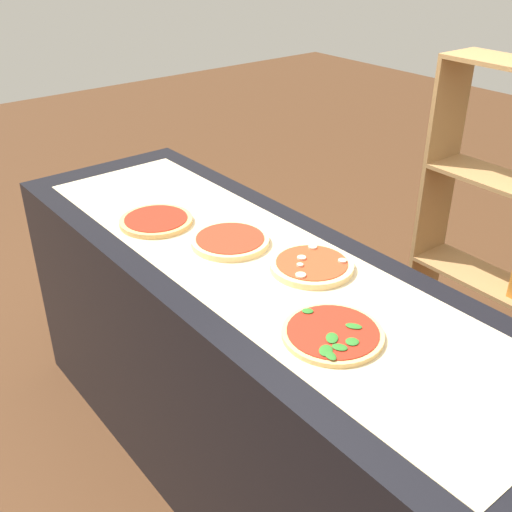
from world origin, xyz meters
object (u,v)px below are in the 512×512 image
at_px(pizza_plain_1, 230,241).
at_px(pizza_mushroom_2, 312,265).
at_px(pizza_plain_0, 156,221).
at_px(pizza_spinach_3, 333,334).

relative_size(pizza_plain_1, pizza_mushroom_2, 1.00).
relative_size(pizza_plain_0, pizza_spinach_3, 0.97).
relative_size(pizza_plain_0, pizza_mushroom_2, 0.99).
height_order(pizza_plain_0, pizza_spinach_3, pizza_spinach_3).
height_order(pizza_plain_1, pizza_spinach_3, pizza_plain_1).
relative_size(pizza_mushroom_2, pizza_spinach_3, 0.98).
xyz_separation_m(pizza_mushroom_2, pizza_spinach_3, (0.29, -0.20, -0.00)).
height_order(pizza_plain_0, pizza_mushroom_2, pizza_mushroom_2).
bearing_deg(pizza_plain_0, pizza_plain_1, 21.34).
bearing_deg(pizza_mushroom_2, pizza_plain_1, -160.95).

